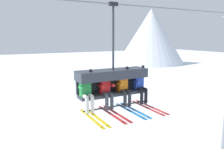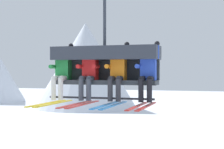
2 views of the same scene
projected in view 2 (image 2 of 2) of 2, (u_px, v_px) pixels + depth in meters
name	position (u px, v px, depth m)	size (l,w,h in m)	color
mountain_peak_central	(85.00, 65.00, 58.04)	(17.25, 17.25, 14.30)	silver
chairlift_chair	(106.00, 59.00, 7.70)	(2.41, 0.74, 3.28)	#33383D
skier_green	(61.00, 72.00, 7.79)	(0.48, 1.70, 1.34)	#23843D
skier_red	(88.00, 73.00, 7.59)	(0.46, 1.70, 1.23)	red
skier_orange	(117.00, 72.00, 7.40)	(0.48, 1.70, 1.34)	orange
skier_blue	(147.00, 72.00, 7.20)	(0.48, 1.70, 1.34)	#2847B7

